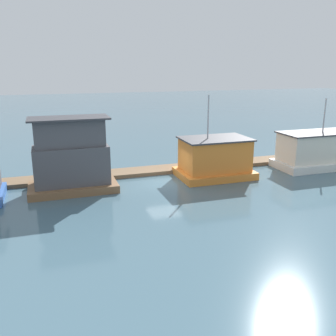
{
  "coord_description": "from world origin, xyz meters",
  "views": [
    {
      "loc": [
        -8.43,
        -26.63,
        8.81
      ],
      "look_at": [
        0.0,
        -1.0,
        1.4
      ],
      "focal_mm": 40.0,
      "sensor_mm": 36.0,
      "label": 1
    }
  ],
  "objects": [
    {
      "name": "ground_plane",
      "position": [
        0.0,
        0.0,
        0.0
      ],
      "size": [
        200.0,
        200.0,
        0.0
      ],
      "primitive_type": "plane",
      "color": "#426070"
    },
    {
      "name": "dock_walkway",
      "position": [
        0.0,
        2.99,
        0.15
      ],
      "size": [
        42.4,
        2.16,
        0.3
      ],
      "primitive_type": "cube",
      "color": "brown",
      "rests_on": "ground_plane"
    },
    {
      "name": "houseboat_brown",
      "position": [
        -6.9,
        0.1,
        2.37
      ],
      "size": [
        6.23,
        3.39,
        5.35
      ],
      "color": "brown",
      "rests_on": "ground_plane"
    },
    {
      "name": "houseboat_orange",
      "position": [
        4.35,
        0.13,
        1.52
      ],
      "size": [
        5.94,
        4.11,
        6.65
      ],
      "color": "orange",
      "rests_on": "ground_plane"
    },
    {
      "name": "houseboat_white",
      "position": [
        14.22,
        -0.01,
        1.52
      ],
      "size": [
        7.27,
        3.68,
        6.1
      ],
      "color": "white",
      "rests_on": "ground_plane"
    }
  ]
}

